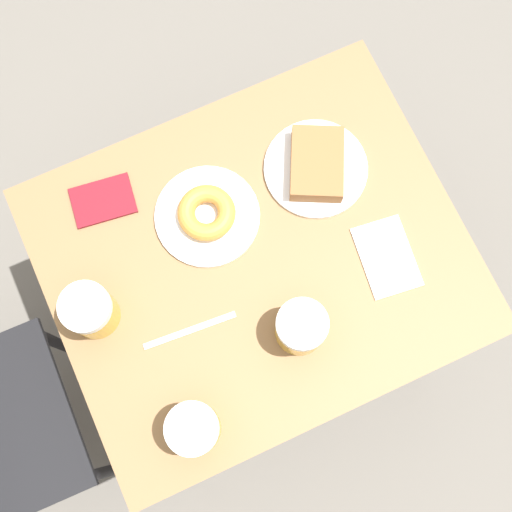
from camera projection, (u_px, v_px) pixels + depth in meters
name	position (u px, v px, depth m)	size (l,w,h in m)	color
ground_plane	(256.00, 313.00, 2.12)	(8.00, 8.00, 0.00)	#666059
table	(256.00, 267.00, 1.50)	(0.69, 0.83, 0.71)	olive
plate_with_cake	(316.00, 166.00, 1.45)	(0.21, 0.21, 0.05)	white
plate_with_donut	(207.00, 214.00, 1.43)	(0.21, 0.21, 0.05)	white
beer_mug_left	(301.00, 328.00, 1.34)	(0.10, 0.10, 0.11)	gold
beer_mug_center	(194.00, 429.00, 1.30)	(0.10, 0.10, 0.11)	gold
beer_mug_right	(90.00, 311.00, 1.35)	(0.10, 0.10, 0.11)	gold
napkin_folded	(387.00, 257.00, 1.43)	(0.16, 0.12, 0.00)	white
fork	(190.00, 330.00, 1.39)	(0.03, 0.19, 0.00)	silver
passport_near_edge	(103.00, 201.00, 1.45)	(0.10, 0.14, 0.01)	maroon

